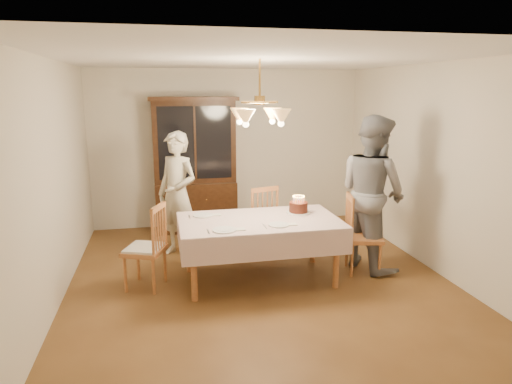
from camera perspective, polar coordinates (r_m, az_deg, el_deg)
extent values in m
plane|color=#573618|center=(5.68, 0.42, -10.82)|extent=(5.00, 5.00, 0.00)
plane|color=white|center=(5.22, 0.47, 16.34)|extent=(5.00, 5.00, 0.00)
plane|color=beige|center=(7.73, -3.54, 5.47)|extent=(4.50, 0.00, 4.50)
plane|color=beige|center=(2.98, 10.84, -6.45)|extent=(4.50, 0.00, 4.50)
plane|color=beige|center=(5.31, -24.03, 1.07)|extent=(0.00, 5.00, 5.00)
plane|color=beige|center=(6.18, 21.30, 2.81)|extent=(0.00, 5.00, 5.00)
cube|color=#9A582C|center=(5.43, 0.44, -3.75)|extent=(1.80, 1.00, 0.04)
cube|color=beige|center=(5.43, 0.44, -3.50)|extent=(1.90, 1.10, 0.01)
cylinder|color=#9A582C|center=(5.06, -7.77, -9.66)|extent=(0.07, 0.07, 0.71)
cylinder|color=#9A582C|center=(5.41, 10.01, -8.23)|extent=(0.07, 0.07, 0.71)
cylinder|color=#9A582C|center=(5.84, -8.40, -6.57)|extent=(0.07, 0.07, 0.71)
cylinder|color=#9A582C|center=(6.15, 7.11, -5.54)|extent=(0.07, 0.07, 0.71)
cube|color=black|center=(7.58, -7.48, -1.70)|extent=(1.30, 0.50, 0.80)
cube|color=black|center=(7.44, -7.74, 6.25)|extent=(1.30, 0.40, 1.30)
cube|color=black|center=(7.24, -7.62, 6.08)|extent=(1.14, 0.01, 1.14)
cube|color=black|center=(7.34, -7.87, 11.49)|extent=(1.38, 0.54, 0.06)
cube|color=#9A582C|center=(6.36, 0.28, -3.92)|extent=(0.54, 0.53, 0.05)
cube|color=#9A582C|center=(6.07, 1.13, 0.33)|extent=(0.39, 0.14, 0.06)
cylinder|color=#9A582C|center=(6.65, 0.95, -5.29)|extent=(0.04, 0.04, 0.43)
cylinder|color=#9A582C|center=(6.50, -1.84, -5.74)|extent=(0.04, 0.04, 0.43)
cylinder|color=#9A582C|center=(6.37, 2.44, -6.12)|extent=(0.04, 0.04, 0.43)
cylinder|color=#9A582C|center=(6.21, -0.45, -6.62)|extent=(0.04, 0.04, 0.43)
cube|color=#9A582C|center=(5.47, -13.76, -7.11)|extent=(0.55, 0.56, 0.05)
cube|color=#9A582C|center=(5.24, -12.14, -1.93)|extent=(0.18, 0.39, 0.06)
cylinder|color=#9A582C|center=(5.77, -14.50, -8.59)|extent=(0.04, 0.04, 0.43)
cylinder|color=#9A582C|center=(5.47, -16.04, -9.89)|extent=(0.04, 0.04, 0.43)
cylinder|color=#9A582C|center=(5.64, -11.30, -8.90)|extent=(0.04, 0.04, 0.43)
cylinder|color=#9A582C|center=(5.33, -12.68, -10.27)|extent=(0.04, 0.04, 0.43)
cube|color=beige|center=(5.45, -13.78, -6.77)|extent=(0.50, 0.51, 0.03)
cube|color=#9A582C|center=(5.91, 13.31, -5.58)|extent=(0.51, 0.52, 0.05)
cube|color=#9A582C|center=(5.73, 11.71, -0.67)|extent=(0.12, 0.40, 0.06)
cylinder|color=#9A582C|center=(5.86, 15.20, -8.28)|extent=(0.04, 0.04, 0.43)
cylinder|color=#9A582C|center=(6.19, 14.40, -7.11)|extent=(0.04, 0.04, 0.43)
cylinder|color=#9A582C|center=(5.79, 11.90, -8.38)|extent=(0.04, 0.04, 0.43)
cylinder|color=#9A582C|center=(6.12, 11.27, -7.17)|extent=(0.04, 0.04, 0.43)
imported|color=beige|center=(6.32, -9.79, -0.33)|extent=(0.74, 0.74, 1.73)
imported|color=slate|center=(5.99, 14.30, -0.08)|extent=(0.98, 1.13, 1.97)
cylinder|color=white|center=(5.74, 5.31, -2.55)|extent=(0.30, 0.30, 0.01)
cylinder|color=#34130C|center=(5.72, 5.32, -1.88)|extent=(0.23, 0.23, 0.13)
cylinder|color=#598CD8|center=(5.72, 6.00, -0.89)|extent=(0.01, 0.01, 0.07)
sphere|color=#FFB23F|center=(5.71, 6.01, -0.50)|extent=(0.01, 0.01, 0.01)
cylinder|color=pink|center=(5.74, 5.89, -0.84)|extent=(0.01, 0.01, 0.07)
sphere|color=#FFB23F|center=(5.73, 5.90, -0.45)|extent=(0.01, 0.01, 0.01)
cylinder|color=#EACC66|center=(5.75, 5.72, -0.80)|extent=(0.01, 0.01, 0.07)
sphere|color=#FFB23F|center=(5.74, 5.73, -0.41)|extent=(0.01, 0.01, 0.01)
cylinder|color=#598CD8|center=(5.76, 5.50, -0.78)|extent=(0.01, 0.01, 0.07)
sphere|color=#FFB23F|center=(5.75, 5.50, -0.39)|extent=(0.01, 0.01, 0.01)
cylinder|color=pink|center=(5.76, 5.26, -0.77)|extent=(0.01, 0.01, 0.07)
sphere|color=#FFB23F|center=(5.75, 5.27, -0.38)|extent=(0.01, 0.01, 0.01)
cylinder|color=#EACC66|center=(5.75, 5.03, -0.78)|extent=(0.01, 0.01, 0.07)
sphere|color=#FFB23F|center=(5.75, 5.04, -0.39)|extent=(0.01, 0.01, 0.01)
cylinder|color=#598CD8|center=(5.74, 4.84, -0.81)|extent=(0.01, 0.01, 0.07)
sphere|color=#FFB23F|center=(5.73, 4.85, -0.42)|extent=(0.01, 0.01, 0.01)
cylinder|color=pink|center=(5.72, 4.71, -0.85)|extent=(0.01, 0.01, 0.07)
sphere|color=#FFB23F|center=(5.71, 4.71, -0.46)|extent=(0.01, 0.01, 0.01)
cylinder|color=#EACC66|center=(5.70, 4.65, -0.91)|extent=(0.01, 0.01, 0.07)
sphere|color=#FFB23F|center=(5.69, 4.66, -0.52)|extent=(0.01, 0.01, 0.01)
cylinder|color=#598CD8|center=(5.68, 4.68, -0.96)|extent=(0.01, 0.01, 0.07)
sphere|color=#FFB23F|center=(5.67, 4.69, -0.57)|extent=(0.01, 0.01, 0.01)
cylinder|color=pink|center=(5.65, 4.79, -1.02)|extent=(0.01, 0.01, 0.07)
sphere|color=#FFB23F|center=(5.65, 4.79, -0.62)|extent=(0.01, 0.01, 0.01)
cylinder|color=#EACC66|center=(5.64, 4.96, -1.06)|extent=(0.01, 0.01, 0.07)
sphere|color=#FFB23F|center=(5.63, 4.97, -0.66)|extent=(0.01, 0.01, 0.01)
cylinder|color=#598CD8|center=(5.63, 5.19, -1.09)|extent=(0.01, 0.01, 0.07)
sphere|color=#FFB23F|center=(5.62, 5.20, -0.69)|extent=(0.01, 0.01, 0.01)
cylinder|color=pink|center=(5.63, 5.43, -1.09)|extent=(0.01, 0.01, 0.07)
sphere|color=#FFB23F|center=(5.62, 5.44, -0.70)|extent=(0.01, 0.01, 0.01)
cylinder|color=#EACC66|center=(5.64, 5.66, -1.08)|extent=(0.01, 0.01, 0.07)
sphere|color=#FFB23F|center=(5.63, 5.67, -0.69)|extent=(0.01, 0.01, 0.01)
cylinder|color=#598CD8|center=(5.65, 5.86, -1.05)|extent=(0.01, 0.01, 0.07)
sphere|color=#FFB23F|center=(5.64, 5.87, -0.66)|extent=(0.01, 0.01, 0.01)
cylinder|color=pink|center=(5.67, 5.99, -1.01)|extent=(0.01, 0.01, 0.07)
sphere|color=#FFB23F|center=(5.66, 6.00, -0.61)|extent=(0.01, 0.01, 0.01)
cylinder|color=#EACC66|center=(5.69, 6.04, -0.95)|extent=(0.01, 0.01, 0.07)
sphere|color=#FFB23F|center=(5.68, 6.05, -0.56)|extent=(0.01, 0.01, 0.01)
cylinder|color=white|center=(5.02, -3.97, -4.76)|extent=(0.26, 0.26, 0.02)
cube|color=silver|center=(5.00, -5.98, -4.92)|extent=(0.01, 0.16, 0.01)
cube|color=beige|center=(5.04, -1.98, -4.67)|extent=(0.10, 0.10, 0.01)
cylinder|color=white|center=(5.19, 2.85, -4.13)|extent=(0.23, 0.23, 0.02)
cube|color=silver|center=(5.16, 1.12, -4.28)|extent=(0.01, 0.16, 0.01)
cube|color=beige|center=(5.24, 4.56, -4.04)|extent=(0.10, 0.10, 0.01)
cylinder|color=white|center=(5.61, -6.63, -2.92)|extent=(0.24, 0.24, 0.02)
cube|color=silver|center=(5.60, -8.33, -3.04)|extent=(0.01, 0.16, 0.01)
cube|color=beige|center=(5.63, -4.94, -2.85)|extent=(0.10, 0.10, 0.01)
cylinder|color=#BF8C3F|center=(5.22, 0.47, 14.14)|extent=(0.02, 0.02, 0.40)
cylinder|color=#BF8C3F|center=(5.21, 0.46, 11.40)|extent=(0.12, 0.12, 0.10)
cone|color=#D8994C|center=(5.46, 2.07, 9.55)|extent=(0.22, 0.22, 0.18)
sphere|color=#FFD899|center=(5.46, 2.06, 8.82)|extent=(0.07, 0.07, 0.07)
cone|color=#D8994C|center=(5.38, -2.09, 9.51)|extent=(0.22, 0.22, 0.18)
sphere|color=#FFD899|center=(5.38, -2.08, 8.76)|extent=(0.07, 0.07, 0.07)
cone|color=#D8994C|center=(4.99, -1.30, 9.27)|extent=(0.22, 0.22, 0.18)
sphere|color=#FFD899|center=(4.99, -1.29, 8.46)|extent=(0.07, 0.07, 0.07)
cone|color=#D8994C|center=(5.08, 3.16, 9.31)|extent=(0.22, 0.22, 0.18)
sphere|color=#FFD899|center=(5.08, 3.15, 8.52)|extent=(0.07, 0.07, 0.07)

